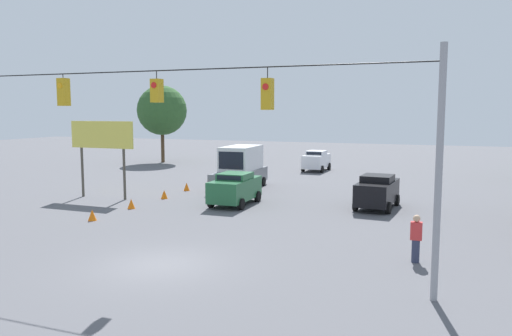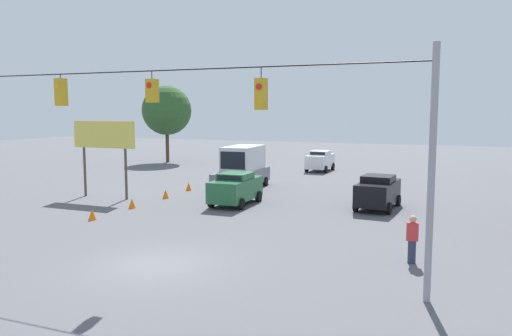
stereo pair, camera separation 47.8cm
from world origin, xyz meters
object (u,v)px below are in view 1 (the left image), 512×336
object	(u,v)px
roadside_billboard	(102,140)
pedestrian	(416,238)
sedan_white_withflow_deep	(316,160)
traffic_cone_second	(131,204)
overhead_signal_span	(157,136)
tree_horizon_left	(162,110)
traffic_cone_third	(164,194)
traffic_cone_fifth	(209,180)
sedan_green_withflow_mid	(235,188)
traffic_cone_nearest	(92,215)
box_truck_grey_withflow_far	(240,168)
traffic_cone_fourth	(187,187)
sedan_black_oncoming_far	(377,191)

from	to	relation	value
roadside_billboard	pedestrian	size ratio (longest dim) A/B	2.77
sedan_white_withflow_deep	traffic_cone_second	size ratio (longest dim) A/B	7.16
traffic_cone_second	overhead_signal_span	bearing A→B (deg)	130.53
traffic_cone_second	tree_horizon_left	distance (m)	26.13
traffic_cone_third	pedestrian	world-z (taller)	pedestrian
traffic_cone_fifth	roadside_billboard	world-z (taller)	roadside_billboard
sedan_white_withflow_deep	traffic_cone_fifth	size ratio (longest dim) A/B	7.16
sedan_green_withflow_mid	traffic_cone_nearest	distance (m)	8.17
overhead_signal_span	sedan_white_withflow_deep	distance (m)	29.66
box_truck_grey_withflow_far	sedan_white_withflow_deep	size ratio (longest dim) A/B	1.56
traffic_cone_fourth	sedan_white_withflow_deep	bearing A→B (deg)	-110.51
sedan_black_oncoming_far	traffic_cone_second	bearing A→B (deg)	21.76
sedan_green_withflow_mid	roadside_billboard	bearing A→B (deg)	6.45
box_truck_grey_withflow_far	sedan_white_withflow_deep	world-z (taller)	box_truck_grey_withflow_far
traffic_cone_nearest	traffic_cone_fifth	bearing A→B (deg)	-88.95
traffic_cone_nearest	traffic_cone_fourth	world-z (taller)	same
box_truck_grey_withflow_far	traffic_cone_third	bearing A→B (deg)	62.67
overhead_signal_span	roadside_billboard	world-z (taller)	overhead_signal_span
traffic_cone_nearest	pedestrian	bearing A→B (deg)	174.96
traffic_cone_second	sedan_black_oncoming_far	bearing A→B (deg)	-158.24
sedan_black_oncoming_far	sedan_white_withflow_deep	size ratio (longest dim) A/B	1.03
traffic_cone_second	tree_horizon_left	world-z (taller)	tree_horizon_left
traffic_cone_second	traffic_cone_fifth	size ratio (longest dim) A/B	1.00
sedan_green_withflow_mid	pedestrian	distance (m)	13.14
tree_horizon_left	traffic_cone_nearest	bearing A→B (deg)	114.87
tree_horizon_left	overhead_signal_span	bearing A→B (deg)	121.67
sedan_white_withflow_deep	sedan_black_oncoming_far	bearing A→B (deg)	115.40
traffic_cone_fourth	roadside_billboard	xyz separation A→B (m)	(3.39, 4.46, 3.33)
sedan_white_withflow_deep	traffic_cone_fifth	world-z (taller)	sedan_white_withflow_deep
sedan_green_withflow_mid	traffic_cone_nearest	world-z (taller)	sedan_green_withflow_mid
traffic_cone_nearest	pedestrian	size ratio (longest dim) A/B	0.32
tree_horizon_left	sedan_black_oncoming_far	bearing A→B (deg)	144.68
sedan_green_withflow_mid	roadside_billboard	size ratio (longest dim) A/B	0.86
traffic_cone_fourth	tree_horizon_left	distance (m)	20.44
overhead_signal_span	traffic_cone_nearest	distance (m)	9.63
traffic_cone_fourth	traffic_cone_fifth	size ratio (longest dim) A/B	1.00
sedan_black_oncoming_far	traffic_cone_second	world-z (taller)	sedan_black_oncoming_far
sedan_green_withflow_mid	tree_horizon_left	xyz separation A→B (m)	(16.90, -19.40, 4.52)
sedan_green_withflow_mid	traffic_cone_third	bearing A→B (deg)	-2.36
box_truck_grey_withflow_far	sedan_black_oncoming_far	bearing A→B (deg)	159.08
sedan_black_oncoming_far	traffic_cone_nearest	xyz separation A→B (m)	(12.74, 8.37, -0.70)
overhead_signal_span	traffic_cone_nearest	bearing A→B (deg)	-35.24
sedan_black_oncoming_far	pedestrian	size ratio (longest dim) A/B	2.36
traffic_cone_fifth	tree_horizon_left	size ratio (longest dim) A/B	0.07
sedan_black_oncoming_far	roadside_billboard	distance (m)	16.84
box_truck_grey_withflow_far	traffic_cone_second	xyz separation A→B (m)	(2.83, 8.88, -1.19)
traffic_cone_third	roadside_billboard	bearing A→B (deg)	17.74
traffic_cone_nearest	traffic_cone_fifth	xyz separation A→B (m)	(0.25, -13.42, 0.00)
box_truck_grey_withflow_far	overhead_signal_span	bearing A→B (deg)	103.86
sedan_green_withflow_mid	traffic_cone_fifth	distance (m)	8.65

